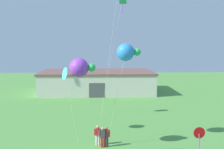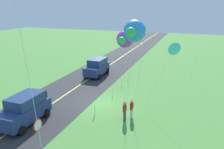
% 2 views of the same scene
% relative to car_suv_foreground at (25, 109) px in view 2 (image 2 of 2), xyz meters
% --- Properties ---
extents(ground_plane, '(120.00, 120.00, 0.10)m').
position_rel_car_suv_foreground_xyz_m(ground_plane, '(-5.27, 3.83, -1.20)').
color(ground_plane, '#549342').
extents(asphalt_road, '(120.00, 7.00, 0.00)m').
position_rel_car_suv_foreground_xyz_m(asphalt_road, '(-5.27, -0.17, -1.15)').
color(asphalt_road, '#2D2D30').
rests_on(asphalt_road, ground).
extents(road_centre_stripe, '(120.00, 0.16, 0.00)m').
position_rel_car_suv_foreground_xyz_m(road_centre_stripe, '(-5.27, -0.17, -1.15)').
color(road_centre_stripe, '#E5E04C').
rests_on(road_centre_stripe, asphalt_road).
extents(car_suv_foreground, '(4.40, 2.12, 2.24)m').
position_rel_car_suv_foreground_xyz_m(car_suv_foreground, '(0.00, 0.00, 0.00)').
color(car_suv_foreground, navy).
rests_on(car_suv_foreground, ground).
extents(car_parked_west_near, '(4.40, 2.12, 2.24)m').
position_rel_car_suv_foreground_xyz_m(car_parked_west_near, '(-13.27, 0.17, 0.00)').
color(car_parked_west_near, navy).
rests_on(car_parked_west_near, ground).
extents(stop_sign, '(0.76, 0.08, 2.56)m').
position_rel_car_suv_foreground_xyz_m(stop_sign, '(3.04, 3.73, 0.65)').
color(stop_sign, gray).
rests_on(stop_sign, ground).
extents(person_adult_near, '(0.58, 0.22, 1.60)m').
position_rel_car_suv_foreground_xyz_m(person_adult_near, '(-3.23, 7.09, -0.29)').
color(person_adult_near, red).
rests_on(person_adult_near, ground).
extents(person_adult_companion, '(0.58, 0.22, 1.60)m').
position_rel_car_suv_foreground_xyz_m(person_adult_companion, '(-2.96, 7.19, -0.29)').
color(person_adult_companion, '#3F3F47').
rests_on(person_adult_companion, ground).
extents(person_child_watcher, '(0.58, 0.22, 1.60)m').
position_rel_car_suv_foreground_xyz_m(person_child_watcher, '(-3.62, 7.57, -0.29)').
color(person_child_watcher, silver).
rests_on(person_child_watcher, ground).
extents(kite_red_low, '(2.40, 1.40, 6.93)m').
position_rel_car_suv_foreground_xyz_m(kite_red_low, '(-4.87, 6.51, 5.08)').
color(kite_red_low, silver).
rests_on(kite_red_low, ground).
extents(kite_blue_mid, '(2.77, 1.72, 8.01)m').
position_rel_car_suv_foreground_xyz_m(kite_blue_mid, '(-1.33, 8.21, 6.15)').
color(kite_blue_mid, silver).
rests_on(kite_blue_mid, ground).
extents(kite_cyan_top, '(1.62, 2.80, 5.94)m').
position_rel_car_suv_foreground_xyz_m(kite_cyan_top, '(-6.41, 10.33, 4.22)').
color(kite_cyan_top, silver).
rests_on(kite_cyan_top, ground).
extents(fence_post_0, '(0.05, 0.05, 0.90)m').
position_rel_car_suv_foreground_xyz_m(fence_post_0, '(-12.89, 4.53, -0.70)').
color(fence_post_0, silver).
rests_on(fence_post_0, ground).
extents(fence_post_1, '(0.05, 0.05, 0.90)m').
position_rel_car_suv_foreground_xyz_m(fence_post_1, '(-10.37, 4.53, -0.70)').
color(fence_post_1, silver).
rests_on(fence_post_1, ground).
extents(fence_post_2, '(0.05, 0.05, 0.90)m').
position_rel_car_suv_foreground_xyz_m(fence_post_2, '(-7.37, 4.53, -0.70)').
color(fence_post_2, silver).
rests_on(fence_post_2, ground).
extents(fence_post_3, '(0.05, 0.05, 0.90)m').
position_rel_car_suv_foreground_xyz_m(fence_post_3, '(-3.07, 4.53, -0.70)').
color(fence_post_3, silver).
rests_on(fence_post_3, ground).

